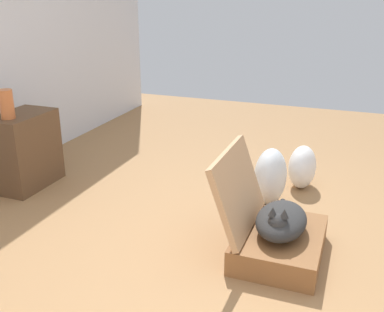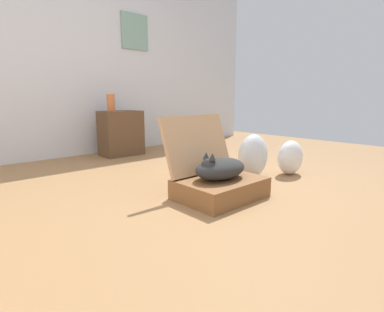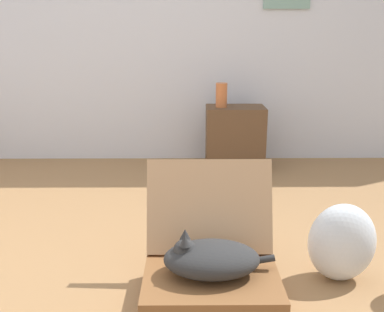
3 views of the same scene
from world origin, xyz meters
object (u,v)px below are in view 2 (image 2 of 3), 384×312
cat (220,168)px  plastic_bag_clear (290,158)px  plastic_bag_white (253,156)px  side_table (121,133)px  suitcase_base (220,188)px  vase_tall (111,103)px

cat → plastic_bag_clear: 1.04m
plastic_bag_white → side_table: (-0.35, 1.84, 0.08)m
suitcase_base → side_table: 2.07m
plastic_bag_white → vase_tall: bearing=104.8°
cat → suitcase_base: bearing=-3.0°
vase_tall → cat: bearing=-95.4°
suitcase_base → plastic_bag_white: 0.70m
suitcase_base → plastic_bag_clear: plastic_bag_clear is taller
cat → plastic_bag_white: 0.70m
plastic_bag_white → suitcase_base: bearing=-163.4°
vase_tall → plastic_bag_white: bearing=-75.2°
plastic_bag_clear → side_table: side_table is taller
plastic_bag_white → side_table: side_table is taller
plastic_bag_clear → side_table: (-0.72, 2.01, 0.12)m
suitcase_base → side_table: size_ratio=1.09×
suitcase_base → plastic_bag_clear: size_ratio=1.88×
suitcase_base → plastic_bag_clear: bearing=1.2°
plastic_bag_clear → vase_tall: (-0.85, 2.00, 0.51)m
suitcase_base → cat: (-0.01, 0.00, 0.15)m
cat → side_table: 2.06m
plastic_bag_white → plastic_bag_clear: bearing=-25.6°
side_table → vase_tall: (-0.13, -0.01, 0.39)m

